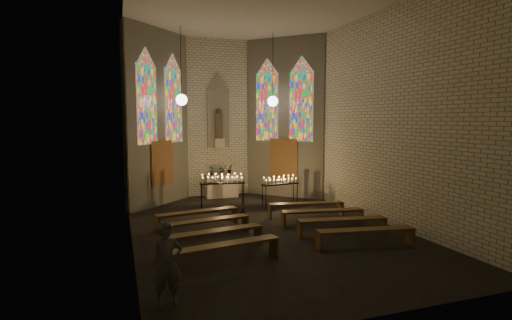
# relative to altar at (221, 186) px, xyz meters

# --- Properties ---
(floor) EXTENTS (12.00, 12.00, 0.00)m
(floor) POSITION_rel_altar_xyz_m (0.00, -5.45, -0.50)
(floor) COLOR black
(floor) RESTS_ON ground
(room) EXTENTS (8.22, 12.43, 7.00)m
(room) POSITION_rel_altar_xyz_m (-0.00, -2.08, 3.22)
(room) COLOR beige
(room) RESTS_ON ground
(altar) EXTENTS (1.40, 0.60, 1.00)m
(altar) POSITION_rel_altar_xyz_m (0.00, 0.00, 0.00)
(altar) COLOR beige
(altar) RESTS_ON ground
(flower_vase_left) EXTENTS (0.26, 0.22, 0.41)m
(flower_vase_left) POSITION_rel_altar_xyz_m (-0.47, -0.07, 0.71)
(flower_vase_left) COLOR #4C723F
(flower_vase_left) RESTS_ON altar
(flower_vase_center) EXTENTS (0.46, 0.43, 0.42)m
(flower_vase_center) POSITION_rel_altar_xyz_m (0.08, 0.08, 0.71)
(flower_vase_center) COLOR #4C723F
(flower_vase_center) RESTS_ON altar
(flower_vase_right) EXTENTS (0.26, 0.22, 0.44)m
(flower_vase_right) POSITION_rel_altar_xyz_m (0.41, 0.08, 0.72)
(flower_vase_right) COLOR #4C723F
(flower_vase_right) RESTS_ON altar
(aisle_flower_pot) EXTENTS (0.28, 0.28, 0.40)m
(aisle_flower_pot) POSITION_rel_altar_xyz_m (-0.18, -3.76, -0.30)
(aisle_flower_pot) COLOR #4C723F
(aisle_flower_pot) RESTS_ON ground
(votive_stand_left) EXTENTS (1.77, 0.65, 1.27)m
(votive_stand_left) POSITION_rel_altar_xyz_m (-0.51, -2.18, 0.59)
(votive_stand_left) COLOR black
(votive_stand_left) RESTS_ON ground
(votive_stand_right) EXTENTS (1.57, 0.57, 1.13)m
(votive_stand_right) POSITION_rel_altar_xyz_m (1.76, -2.53, 0.47)
(votive_stand_right) COLOR black
(votive_stand_right) RESTS_ON ground
(pew_left_0) EXTENTS (2.70, 0.80, 0.51)m
(pew_left_0) POSITION_rel_altar_xyz_m (-1.93, -4.54, -0.08)
(pew_left_0) COLOR #503516
(pew_left_0) RESTS_ON ground
(pew_right_0) EXTENTS (2.70, 0.80, 0.51)m
(pew_right_0) POSITION_rel_altar_xyz_m (1.93, -4.54, -0.08)
(pew_right_0) COLOR #503516
(pew_right_0) RESTS_ON ground
(pew_left_1) EXTENTS (2.70, 0.80, 0.51)m
(pew_left_1) POSITION_rel_altar_xyz_m (-1.93, -5.74, -0.08)
(pew_left_1) COLOR #503516
(pew_left_1) RESTS_ON ground
(pew_right_1) EXTENTS (2.70, 0.80, 0.51)m
(pew_right_1) POSITION_rel_altar_xyz_m (1.93, -5.74, -0.08)
(pew_right_1) COLOR #503516
(pew_right_1) RESTS_ON ground
(pew_left_2) EXTENTS (2.70, 0.80, 0.51)m
(pew_left_2) POSITION_rel_altar_xyz_m (-1.93, -6.94, -0.08)
(pew_left_2) COLOR #503516
(pew_left_2) RESTS_ON ground
(pew_right_2) EXTENTS (2.70, 0.80, 0.51)m
(pew_right_2) POSITION_rel_altar_xyz_m (1.93, -6.94, -0.08)
(pew_right_2) COLOR #503516
(pew_right_2) RESTS_ON ground
(pew_left_3) EXTENTS (2.70, 0.80, 0.51)m
(pew_left_3) POSITION_rel_altar_xyz_m (-1.93, -8.14, -0.08)
(pew_left_3) COLOR #503516
(pew_left_3) RESTS_ON ground
(pew_right_3) EXTENTS (2.70, 0.80, 0.51)m
(pew_right_3) POSITION_rel_altar_xyz_m (1.93, -8.14, -0.08)
(pew_right_3) COLOR #503516
(pew_right_3) RESTS_ON ground
(visitor) EXTENTS (0.58, 0.39, 1.57)m
(visitor) POSITION_rel_altar_xyz_m (-3.50, -9.80, 0.29)
(visitor) COLOR #45464E
(visitor) RESTS_ON ground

